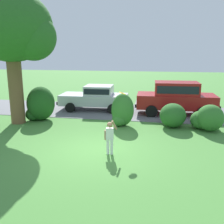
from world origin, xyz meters
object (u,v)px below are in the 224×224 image
object	(u,v)px
parked_sedan	(96,97)
frisbee	(122,93)
parked_suv	(176,96)
child_thrower	(110,135)
oak_tree_large	(14,31)

from	to	relation	value
parked_sedan	frisbee	bearing A→B (deg)	-66.35
parked_sedan	parked_suv	size ratio (longest dim) A/B	0.94
parked_suv	child_thrower	bearing A→B (deg)	-111.37
oak_tree_large	child_thrower	bearing A→B (deg)	-32.22
oak_tree_large	parked_suv	size ratio (longest dim) A/B	1.37
oak_tree_large	child_thrower	distance (m)	7.51
oak_tree_large	frisbee	world-z (taller)	oak_tree_large
oak_tree_large	frisbee	bearing A→B (deg)	-21.46
oak_tree_large	child_thrower	xyz separation A→B (m)	(5.43, -3.42, -3.90)
parked_sedan	parked_suv	xyz separation A→B (m)	(4.93, -0.29, 0.23)
child_thrower	frisbee	bearing A→B (deg)	77.23
oak_tree_large	parked_suv	xyz separation A→B (m)	(8.06, 3.32, -3.54)
oak_tree_large	child_thrower	size ratio (longest dim) A/B	5.09
parked_suv	frisbee	xyz separation A→B (m)	(-2.37, -5.56, 0.99)
child_thrower	frisbee	world-z (taller)	frisbee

